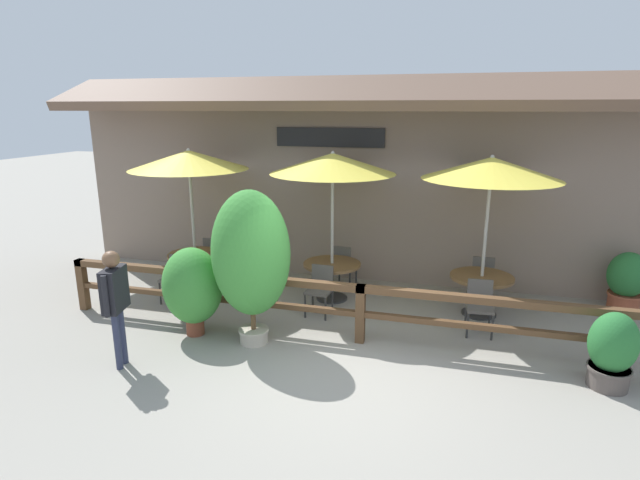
% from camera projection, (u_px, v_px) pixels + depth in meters
% --- Properties ---
extents(ground_plane, '(60.00, 60.00, 0.00)m').
position_uv_depth(ground_plane, '(346.00, 375.00, 6.91)').
color(ground_plane, gray).
extents(building_facade, '(14.28, 1.49, 4.23)m').
position_uv_depth(building_facade, '(390.00, 180.00, 10.18)').
color(building_facade, gray).
rests_on(building_facade, ground).
extents(patio_railing, '(10.40, 0.14, 0.95)m').
position_uv_depth(patio_railing, '(361.00, 301.00, 7.71)').
color(patio_railing, brown).
rests_on(patio_railing, ground).
extents(patio_umbrella_near, '(2.30, 2.30, 2.83)m').
position_uv_depth(patio_umbrella_near, '(189.00, 160.00, 9.62)').
color(patio_umbrella_near, '#B7B2A8').
rests_on(patio_umbrella_near, ground).
extents(dining_table_near, '(1.10, 1.10, 0.73)m').
position_uv_depth(dining_table_near, '(196.00, 260.00, 10.14)').
color(dining_table_near, brown).
rests_on(dining_table_near, ground).
extents(chair_near_streetside, '(0.45, 0.45, 0.88)m').
position_uv_depth(chair_near_streetside, '(176.00, 276.00, 9.44)').
color(chair_near_streetside, '#514C47').
rests_on(chair_near_streetside, ground).
extents(chair_near_wallside, '(0.43, 0.43, 0.88)m').
position_uv_depth(chair_near_wallside, '(215.00, 254.00, 10.87)').
color(chair_near_wallside, '#514C47').
rests_on(chair_near_wallside, ground).
extents(patio_umbrella_middle, '(2.30, 2.30, 2.83)m').
position_uv_depth(patio_umbrella_middle, '(333.00, 164.00, 9.01)').
color(patio_umbrella_middle, '#B7B2A8').
rests_on(patio_umbrella_middle, ground).
extents(dining_table_middle, '(1.10, 1.10, 0.73)m').
position_uv_depth(dining_table_middle, '(332.00, 270.00, 9.53)').
color(dining_table_middle, brown).
rests_on(dining_table_middle, ground).
extents(chair_middle_streetside, '(0.45, 0.45, 0.88)m').
position_uv_depth(chair_middle_streetside, '(320.00, 287.00, 8.84)').
color(chair_middle_streetside, '#514C47').
rests_on(chair_middle_streetside, ground).
extents(chair_middle_wallside, '(0.48, 0.48, 0.88)m').
position_uv_depth(chair_middle_wallside, '(344.00, 263.00, 10.24)').
color(chair_middle_wallside, '#514C47').
rests_on(chair_middle_wallside, ground).
extents(patio_umbrella_far, '(2.30, 2.30, 2.83)m').
position_uv_depth(patio_umbrella_far, '(491.00, 168.00, 8.28)').
color(patio_umbrella_far, '#B7B2A8').
rests_on(patio_umbrella_far, ground).
extents(dining_table_far, '(1.10, 1.10, 0.73)m').
position_uv_depth(dining_table_far, '(481.00, 283.00, 8.80)').
color(dining_table_far, brown).
rests_on(dining_table_far, ground).
extents(chair_far_streetside, '(0.44, 0.44, 0.88)m').
position_uv_depth(chair_far_streetside, '(480.00, 304.00, 8.10)').
color(chair_far_streetside, '#514C47').
rests_on(chair_far_streetside, ground).
extents(chair_far_wallside, '(0.43, 0.43, 0.88)m').
position_uv_depth(chair_far_wallside, '(482.00, 274.00, 9.54)').
color(chair_far_wallside, '#514C47').
rests_on(chair_far_wallside, ground).
extents(potted_plant_broad_leaf, '(0.97, 0.88, 1.46)m').
position_uv_depth(potted_plant_broad_leaf, '(193.00, 287.00, 7.96)').
color(potted_plant_broad_leaf, brown).
rests_on(potted_plant_broad_leaf, ground).
extents(potted_plant_corner_fern, '(0.61, 0.55, 1.05)m').
position_uv_depth(potted_plant_corner_fern, '(612.00, 350.00, 6.49)').
color(potted_plant_corner_fern, '#564C47').
rests_on(potted_plant_corner_fern, ground).
extents(potted_plant_tall_tropical, '(1.21, 1.09, 2.43)m').
position_uv_depth(potted_plant_tall_tropical, '(251.00, 255.00, 7.51)').
color(potted_plant_tall_tropical, '#B7AD99').
rests_on(potted_plant_tall_tropical, ground).
extents(potted_plant_entrance_palm, '(0.68, 0.61, 1.10)m').
position_uv_depth(potted_plant_entrance_palm, '(627.00, 281.00, 8.97)').
color(potted_plant_entrance_palm, '#9E4C33').
rests_on(potted_plant_entrance_palm, ground).
extents(pedestrian, '(0.31, 0.59, 1.71)m').
position_uv_depth(pedestrian, '(115.00, 294.00, 6.88)').
color(pedestrian, '#2D334C').
rests_on(pedestrian, ground).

